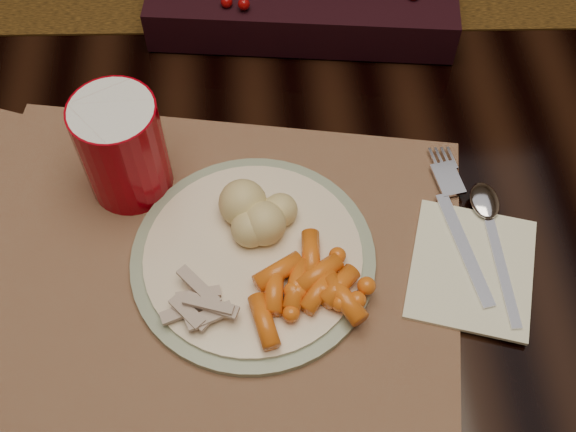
{
  "coord_description": "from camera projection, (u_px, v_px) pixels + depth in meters",
  "views": [
    {
      "loc": [
        -0.05,
        -0.65,
        1.39
      ],
      "look_at": [
        -0.02,
        -0.28,
        0.8
      ],
      "focal_mm": 45.0,
      "sensor_mm": 36.0,
      "label": 1
    }
  ],
  "objects": [
    {
      "name": "floor",
      "position": [
        288.0,
        306.0,
        1.52
      ],
      "size": [
        5.0,
        5.0,
        0.0
      ],
      "primitive_type": "plane",
      "color": "black",
      "rests_on": "ground"
    },
    {
      "name": "dining_table",
      "position": [
        288.0,
        210.0,
        1.21
      ],
      "size": [
        1.8,
        1.0,
        0.75
      ],
      "primitive_type": "cube",
      "color": "black",
      "rests_on": "floor"
    },
    {
      "name": "placemat_main",
      "position": [
        211.0,
        264.0,
        0.72
      ],
      "size": [
        0.55,
        0.45,
        0.0
      ],
      "primitive_type": "cube",
      "rotation": [
        0.0,
        0.0,
        -0.19
      ],
      "color": "#8E644C",
      "rests_on": "dining_table"
    },
    {
      "name": "dinner_plate",
      "position": [
        253.0,
        258.0,
        0.72
      ],
      "size": [
        0.28,
        0.28,
        0.01
      ],
      "primitive_type": "cylinder",
      "rotation": [
        0.0,
        0.0,
        0.17
      ],
      "color": "#F9E4C4",
      "rests_on": "placemat_main"
    },
    {
      "name": "baby_carrots",
      "position": [
        313.0,
        287.0,
        0.68
      ],
      "size": [
        0.13,
        0.11,
        0.02
      ],
      "primitive_type": null,
      "rotation": [
        0.0,
        0.0,
        0.12
      ],
      "color": "orange",
      "rests_on": "dinner_plate"
    },
    {
      "name": "mashed_potatoes",
      "position": [
        266.0,
        214.0,
        0.7
      ],
      "size": [
        0.1,
        0.09,
        0.05
      ],
      "primitive_type": null,
      "rotation": [
        0.0,
        0.0,
        -0.13
      ],
      "color": "tan",
      "rests_on": "dinner_plate"
    },
    {
      "name": "turkey_shreds",
      "position": [
        200.0,
        304.0,
        0.67
      ],
      "size": [
        0.09,
        0.08,
        0.02
      ],
      "primitive_type": null,
      "rotation": [
        0.0,
        0.0,
        -0.25
      ],
      "color": "#A28073",
      "rests_on": "dinner_plate"
    },
    {
      "name": "napkin",
      "position": [
        472.0,
        268.0,
        0.71
      ],
      "size": [
        0.15,
        0.17,
        0.0
      ],
      "primitive_type": "cube",
      "rotation": [
        0.0,
        0.0,
        -0.31
      ],
      "color": "white",
      "rests_on": "placemat_main"
    },
    {
      "name": "fork",
      "position": [
        460.0,
        230.0,
        0.73
      ],
      "size": [
        0.05,
        0.17,
        0.0
      ],
      "primitive_type": null,
      "rotation": [
        0.0,
        0.0,
        0.16
      ],
      "color": "#B5B4D0",
      "rests_on": "napkin"
    },
    {
      "name": "spoon",
      "position": [
        496.0,
        249.0,
        0.72
      ],
      "size": [
        0.03,
        0.15,
        0.0
      ],
      "primitive_type": null,
      "rotation": [
        0.0,
        0.0,
        -0.01
      ],
      "color": "#ADABCD",
      "rests_on": "napkin"
    },
    {
      "name": "red_cup",
      "position": [
        123.0,
        148.0,
        0.72
      ],
      "size": [
        0.1,
        0.1,
        0.12
      ],
      "primitive_type": "cylinder",
      "rotation": [
        0.0,
        0.0,
        0.14
      ],
      "color": "#94010D",
      "rests_on": "placemat_main"
    }
  ]
}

